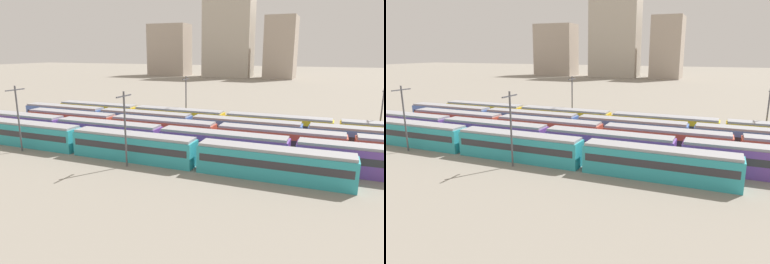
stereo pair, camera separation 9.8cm
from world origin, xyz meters
The scene contains 13 objects.
ground_plane centered at (0.00, 10.40, 0.00)m, with size 600.00×600.00×0.00m, color gray.
train_track_0 centered at (21.74, 0.00, 1.90)m, with size 55.80×3.06×3.75m.
train_track_1 centered at (32.79, 5.20, 1.90)m, with size 93.60×3.06×3.75m.
train_track_2 centered at (30.31, 10.40, 1.90)m, with size 74.70×3.06×3.75m.
train_track_3 centered at (33.43, 15.60, 1.90)m, with size 93.60×3.06×3.75m.
train_track_4 centered at (28.46, 20.80, 1.90)m, with size 74.70×3.06×3.75m.
catenary_pole_0 centered at (4.11, -2.81, 5.42)m, with size 0.24×3.20×9.76m.
catenary_pole_1 centered at (19.37, 23.65, 5.44)m, with size 0.24×3.20×9.80m.
catenary_pole_2 centered at (22.43, -2.75, 5.42)m, with size 0.24×3.20×9.75m.
catenary_pole_3 centered at (53.90, 23.87, 4.90)m, with size 0.24×3.20×8.75m.
distant_building_0 centered at (-48.05, 154.19, 15.13)m, with size 23.89×14.08×30.26m, color #A89989.
distant_building_1 centered at (-10.98, 154.19, 23.02)m, with size 26.98×14.74×46.04m, color #B2A899.
distant_building_2 centered at (18.30, 154.19, 16.30)m, with size 15.62×18.60×32.61m, color #A89989.
Camera 1 is at (46.41, -38.62, 14.60)m, focal length 32.10 mm.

